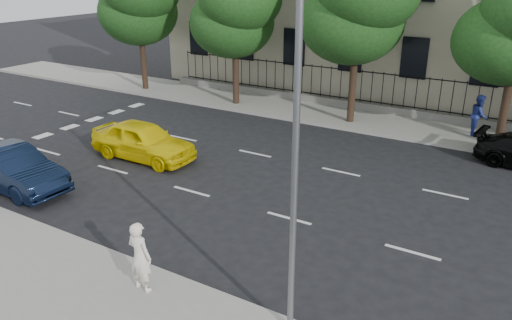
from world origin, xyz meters
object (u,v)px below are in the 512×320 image
(street_light, at_px, (309,107))
(woman_near, at_px, (140,257))
(navy_sedan, at_px, (12,169))
(yellow_taxi, at_px, (143,141))

(street_light, height_order, woman_near, street_light)
(street_light, height_order, navy_sedan, street_light)
(yellow_taxi, bearing_deg, navy_sedan, 156.89)
(street_light, xyz_separation_m, yellow_taxi, (-10.26, 5.88, -4.35))
(street_light, bearing_deg, woman_near, -163.28)
(street_light, xyz_separation_m, navy_sedan, (-12.24, 1.14, -4.36))
(yellow_taxi, xyz_separation_m, woman_near, (6.43, -7.03, 0.28))
(navy_sedan, distance_m, woman_near, 8.72)
(yellow_taxi, height_order, navy_sedan, yellow_taxi)
(street_light, distance_m, navy_sedan, 13.05)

